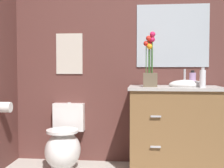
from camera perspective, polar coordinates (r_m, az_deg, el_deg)
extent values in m
cube|color=brown|center=(3.56, 6.49, 5.55)|extent=(4.16, 0.05, 2.50)
ellipsoid|color=white|center=(3.44, -9.06, -12.02)|extent=(0.38, 0.48, 0.40)
cube|color=white|center=(3.52, -8.83, -13.55)|extent=(0.22, 0.26, 0.18)
cube|color=white|center=(3.65, -7.93, -6.03)|extent=(0.36, 0.13, 0.32)
cylinder|color=white|center=(3.38, -9.18, -8.58)|extent=(0.34, 0.34, 0.03)
cylinder|color=#B7B7BC|center=(3.63, -7.94, -3.53)|extent=(0.04, 0.04, 0.02)
cube|color=brown|center=(3.31, 11.42, -8.49)|extent=(0.90, 0.52, 0.87)
cube|color=#BCB7B2|center=(3.25, 11.50, -0.71)|extent=(0.94, 0.56, 0.03)
ellipsoid|color=white|center=(3.26, 13.60, -0.10)|extent=(0.36, 0.26, 0.10)
cylinder|color=#B7B7BC|center=(3.42, 13.27, 1.21)|extent=(0.02, 0.02, 0.18)
cube|color=#B7B7BC|center=(3.00, 8.11, -5.95)|extent=(0.10, 0.02, 0.02)
cube|color=#B7B7BC|center=(3.05, 8.07, -11.43)|extent=(0.10, 0.02, 0.02)
cube|color=brown|center=(3.16, 7.08, 0.77)|extent=(0.14, 0.14, 0.14)
cylinder|color=#386B2D|center=(3.15, 7.42, 5.11)|extent=(0.01, 0.01, 0.34)
sphere|color=#E01E51|center=(3.17, 7.44, 8.17)|extent=(0.06, 0.06, 0.06)
cylinder|color=#386B2D|center=(3.18, 7.33, 5.23)|extent=(0.01, 0.01, 0.35)
sphere|color=orange|center=(3.19, 7.35, 8.41)|extent=(0.06, 0.06, 0.06)
cylinder|color=#386B2D|center=(3.18, 7.04, 4.86)|extent=(0.01, 0.01, 0.31)
sphere|color=#E01E51|center=(3.19, 7.06, 7.66)|extent=(0.06, 0.06, 0.06)
cylinder|color=#386B2D|center=(3.16, 6.33, 4.75)|extent=(0.01, 0.01, 0.30)
sphere|color=red|center=(3.17, 6.35, 7.45)|extent=(0.06, 0.06, 0.06)
cylinder|color=#386B2D|center=(3.15, 6.79, 5.21)|extent=(0.01, 0.01, 0.35)
sphere|color=red|center=(3.16, 6.81, 8.38)|extent=(0.06, 0.06, 0.06)
cylinder|color=#386B2D|center=(3.14, 6.95, 4.47)|extent=(0.01, 0.01, 0.27)
sphere|color=orange|center=(3.15, 6.97, 6.90)|extent=(0.06, 0.06, 0.06)
cylinder|color=#386B2D|center=(3.14, 7.49, 5.58)|extent=(0.01, 0.01, 0.39)
sphere|color=#E01E51|center=(3.16, 7.51, 9.11)|extent=(0.06, 0.06, 0.06)
cylinder|color=#B28CBF|center=(3.26, 14.66, 0.78)|extent=(0.07, 0.07, 0.14)
cylinder|color=black|center=(3.25, 14.68, 2.25)|extent=(0.04, 0.04, 0.02)
cylinder|color=white|center=(3.12, 16.43, 0.94)|extent=(0.06, 0.06, 0.17)
cylinder|color=#B7B7BC|center=(3.12, 16.45, 2.73)|extent=(0.03, 0.03, 0.02)
cube|color=beige|center=(3.64, -7.90, 5.55)|extent=(0.31, 0.01, 0.47)
cube|color=#B2BCC6|center=(3.56, 11.14, 8.74)|extent=(0.80, 0.01, 0.70)
cylinder|color=white|center=(3.41, -19.05, -4.08)|extent=(0.11, 0.11, 0.11)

